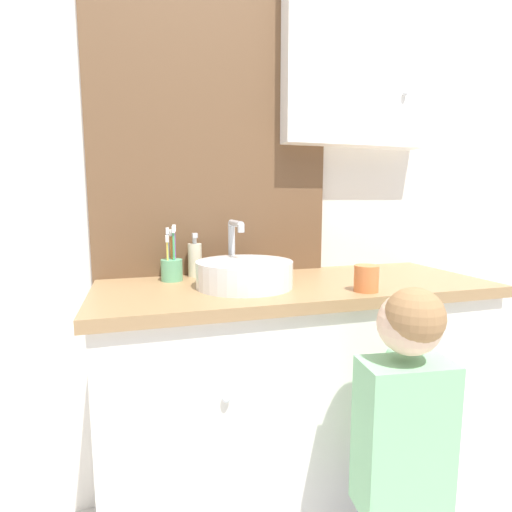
# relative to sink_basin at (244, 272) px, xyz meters

# --- Properties ---
(wall_back) EXTENTS (3.20, 0.18, 2.50)m
(wall_back) POSITION_rel_sink_basin_xyz_m (0.19, 0.29, 0.39)
(wall_back) COLOR silver
(wall_back) RESTS_ON ground_plane
(vanity_counter) EXTENTS (1.27, 0.51, 0.86)m
(vanity_counter) POSITION_rel_sink_basin_xyz_m (0.18, 0.01, -0.47)
(vanity_counter) COLOR silver
(vanity_counter) RESTS_ON ground_plane
(sink_basin) EXTENTS (0.30, 0.35, 0.20)m
(sink_basin) POSITION_rel_sink_basin_xyz_m (0.00, 0.00, 0.00)
(sink_basin) COLOR white
(sink_basin) RESTS_ON vanity_counter
(toothbrush_holder) EXTENTS (0.07, 0.07, 0.19)m
(toothbrush_holder) POSITION_rel_sink_basin_xyz_m (-0.21, 0.15, 0.00)
(toothbrush_holder) COLOR #66B27F
(toothbrush_holder) RESTS_ON vanity_counter
(soap_dispenser) EXTENTS (0.05, 0.05, 0.15)m
(soap_dispenser) POSITION_rel_sink_basin_xyz_m (-0.13, 0.21, 0.02)
(soap_dispenser) COLOR beige
(soap_dispenser) RESTS_ON vanity_counter
(child_figure) EXTENTS (0.26, 0.45, 0.93)m
(child_figure) POSITION_rel_sink_basin_xyz_m (0.29, -0.41, -0.38)
(child_figure) COLOR slate
(child_figure) RESTS_ON ground_plane
(drinking_cup) EXTENTS (0.07, 0.07, 0.08)m
(drinking_cup) POSITION_rel_sink_basin_xyz_m (0.33, -0.17, -0.01)
(drinking_cup) COLOR orange
(drinking_cup) RESTS_ON vanity_counter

